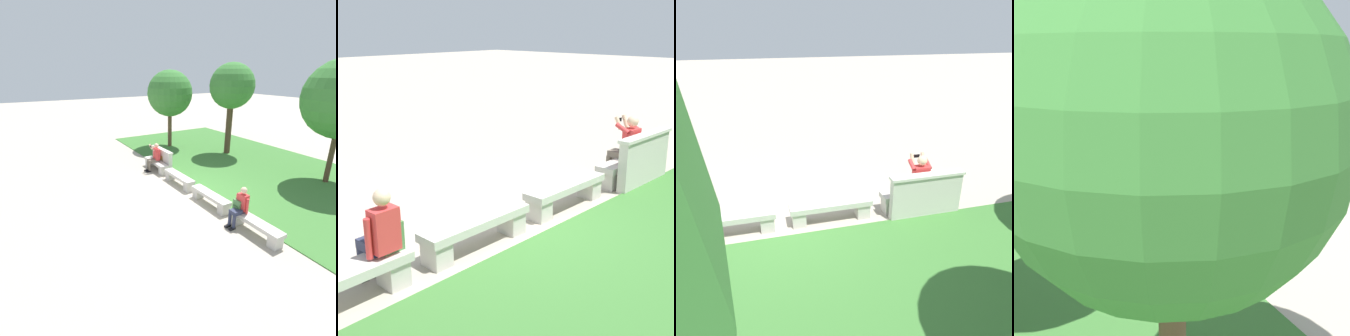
% 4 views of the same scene
% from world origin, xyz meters
% --- Properties ---
extents(ground_plane, '(80.00, 80.00, 0.00)m').
position_xyz_m(ground_plane, '(0.00, 0.00, 0.00)').
color(ground_plane, '#B2A593').
extents(bench_main, '(1.78, 0.40, 0.45)m').
position_xyz_m(bench_main, '(-3.11, 0.00, 0.29)').
color(bench_main, beige).
rests_on(bench_main, ground).
extents(bench_near, '(1.78, 0.40, 0.45)m').
position_xyz_m(bench_near, '(-1.04, 0.00, 0.29)').
color(bench_near, beige).
rests_on(bench_near, ground).
extents(bench_mid, '(1.78, 0.40, 0.45)m').
position_xyz_m(bench_mid, '(1.04, 0.00, 0.29)').
color(bench_mid, beige).
rests_on(bench_mid, ground).
extents(bench_far, '(1.78, 0.40, 0.45)m').
position_xyz_m(bench_far, '(3.11, 0.00, 0.29)').
color(bench_far, beige).
rests_on(bench_far, ground).
extents(backrest_wall_with_plaque, '(1.70, 0.24, 1.01)m').
position_xyz_m(backrest_wall_with_plaque, '(-3.11, 0.34, 0.52)').
color(backrest_wall_with_plaque, beige).
rests_on(backrest_wall_with_plaque, ground).
extents(person_photographer, '(0.48, 0.73, 1.32)m').
position_xyz_m(person_photographer, '(-3.11, -0.08, 0.74)').
color(person_photographer, black).
rests_on(person_photographer, ground).
extents(person_distant, '(0.48, 0.68, 1.26)m').
position_xyz_m(person_distant, '(2.50, -0.07, 0.67)').
color(person_distant, black).
rests_on(person_distant, ground).
extents(backpack, '(0.28, 0.24, 0.43)m').
position_xyz_m(backpack, '(2.40, -0.04, 0.63)').
color(backpack, '#4C7F47').
rests_on(backpack, bench_far).
extents(tree_right_background, '(2.71, 2.71, 4.62)m').
position_xyz_m(tree_right_background, '(-6.47, 2.76, 3.25)').
color(tree_right_background, brown).
rests_on(tree_right_background, ground).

